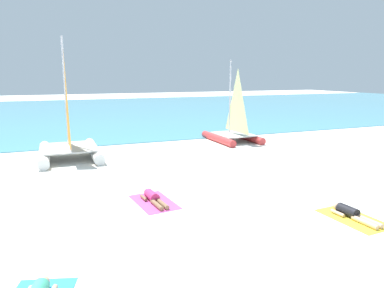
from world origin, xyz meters
name	(u,v)px	position (x,y,z in m)	size (l,w,h in m)	color
ground_plane	(162,152)	(0.00, 10.00, 0.00)	(120.00, 120.00, 0.00)	white
ocean_water	(103,111)	(0.00, 32.67, 0.03)	(120.00, 40.00, 0.05)	#4C9EB7
sailboat_red	(233,130)	(4.90, 11.24, 0.73)	(2.49, 3.80, 4.88)	#CC3838
sailboat_white	(69,141)	(-4.62, 10.27, 0.87)	(2.85, 4.46, 5.82)	white
towel_middle	(154,202)	(-2.44, 2.84, 0.01)	(1.10, 1.90, 0.01)	#D84C99
sunbather_middle	(153,198)	(-2.45, 2.91, 0.13)	(0.59, 1.57, 0.30)	#D83372
towel_right	(353,218)	(2.46, -0.51, 0.01)	(1.10, 1.90, 0.01)	yellow
sunbather_right	(352,213)	(2.45, -0.44, 0.13)	(0.57, 1.57, 0.30)	black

